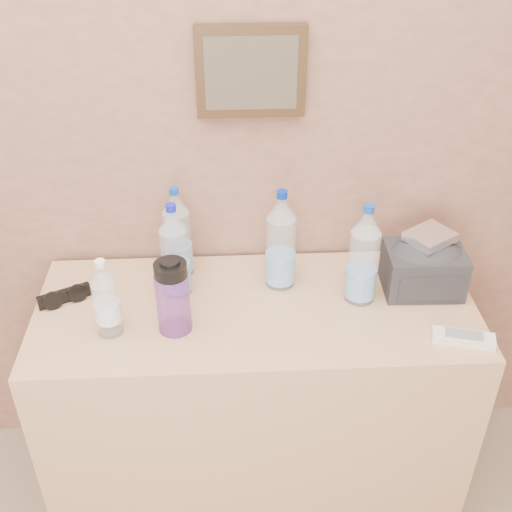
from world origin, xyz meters
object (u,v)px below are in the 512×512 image
Objects in this scene: pet_large_a at (175,255)px; nalgene_bottle at (173,296)px; ac_remote at (463,338)px; toiletry_bag at (424,267)px; foil_packet at (430,237)px; pet_large_c at (281,244)px; sunglasses at (64,296)px; pet_small at (106,302)px; dresser at (256,403)px; pet_large_b at (178,236)px; pet_large_d at (363,259)px.

nalgene_bottle is (0.00, -0.17, -0.02)m from pet_large_a.
toiletry_bag is (-0.05, 0.24, 0.07)m from ac_remote.
toiletry_bag is 0.09m from foil_packet.
ac_remote is 0.31m from foil_packet.
nalgene_bottle is 1.79× the size of foil_packet.
pet_large_c is 0.65m from sunglasses.
dresser is at bearing 12.27° from pet_small.
pet_large_c is 1.40× the size of toiletry_bag.
pet_small is 1.88× the size of foil_packet.
toiletry_bag reaches higher than sunglasses.
nalgene_bottle is 1.00× the size of toiletry_bag.
pet_large_c is 0.36m from nalgene_bottle.
ac_remote is (0.78, -0.10, -0.10)m from nalgene_bottle.
pet_large_c is (0.30, -0.08, 0.01)m from pet_large_b.
pet_large_b is at bearing 89.72° from nalgene_bottle.
dresser is 0.65m from pet_small.
pet_large_c is 1.01× the size of pet_large_d.
foil_packet is at bearing -2.98° from pet_large_c.
ac_remote is at bearing -31.45° from pet_large_c.
foil_packet is at bearing 0.23° from pet_large_a.
pet_large_b reaches higher than ac_remote.
pet_large_a is 1.81× the size of ac_remote.
pet_large_b is 1.79× the size of ac_remote.
foil_packet is at bearing 113.64° from ac_remote.
pet_large_d reaches higher than foil_packet.
pet_large_d is 2.48× the size of foil_packet.
pet_large_b is at bearing 140.61° from dresser.
ac_remote is at bearing -38.41° from sunglasses.
pet_large_c is at bearing 174.88° from toiletry_bag.
ac_remote is at bearing -7.06° from nalgene_bottle.
dresser is 4.03× the size of pet_large_c.
pet_large_d is at bearing 4.64° from dresser.
nalgene_bottle is 0.74m from toiletry_bag.
sunglasses is at bearing 137.04° from pet_small.
sunglasses is 1.13m from ac_remote.
nalgene_bottle is (0.18, 0.01, 0.01)m from pet_small.
sunglasses is (-0.15, 0.14, -0.08)m from pet_small.
pet_large_c reaches higher than sunglasses.
nalgene_bottle is at bearing -167.29° from toiletry_bag.
sunglasses is at bearing -158.16° from pet_large_b.
pet_large_d is 0.34m from ac_remote.
dresser is at bearing -175.36° from pet_large_d.
nalgene_bottle reaches higher than sunglasses.
dresser is 0.70m from sunglasses.
dresser is 0.71m from ac_remote.
pet_large_c reaches higher than foil_packet.
sunglasses is at bearing -176.87° from ac_remote.
nalgene_bottle is (-0.31, -0.19, -0.03)m from pet_large_c.
foil_packet is (0.74, 0.17, 0.06)m from nalgene_bottle.
nalgene_bottle is at bearing 1.89° from pet_small.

